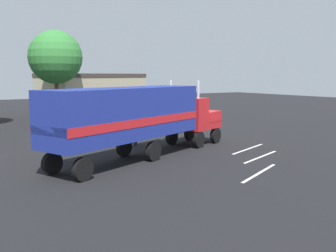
% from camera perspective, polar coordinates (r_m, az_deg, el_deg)
% --- Properties ---
extents(ground_plane, '(120.00, 120.00, 0.00)m').
position_cam_1_polar(ground_plane, '(27.78, 3.85, -2.60)').
color(ground_plane, black).
extents(lane_stripe_near, '(4.18, 1.69, 0.01)m').
position_cam_1_polar(lane_stripe_near, '(26.33, 11.60, -3.29)').
color(lane_stripe_near, silver).
rests_on(lane_stripe_near, ground_plane).
extents(lane_stripe_mid, '(4.20, 1.63, 0.01)m').
position_cam_1_polar(lane_stripe_mid, '(23.99, 13.38, -4.39)').
color(lane_stripe_mid, silver).
rests_on(lane_stripe_mid, ground_plane).
extents(lane_stripe_far, '(4.09, 1.92, 0.01)m').
position_cam_1_polar(lane_stripe_far, '(20.12, 13.18, -6.67)').
color(lane_stripe_far, silver).
rests_on(lane_stripe_far, ground_plane).
extents(semi_truck, '(14.08, 7.53, 4.50)m').
position_cam_1_polar(semi_truck, '(22.68, -4.22, 1.56)').
color(semi_truck, red).
rests_on(semi_truck, ground_plane).
extents(person_bystander, '(0.38, 0.48, 1.63)m').
position_cam_1_polar(person_bystander, '(27.21, -4.82, -0.92)').
color(person_bystander, '#2D3347').
rests_on(person_bystander, ground_plane).
extents(parked_bus, '(11.29, 5.27, 3.40)m').
position_cam_1_polar(parked_bus, '(39.31, -1.79, 3.40)').
color(parked_bus, silver).
rests_on(parked_bus, ground_plane).
extents(tree_center, '(5.85, 5.85, 9.70)m').
position_cam_1_polar(tree_center, '(45.12, -16.07, 9.60)').
color(tree_center, brown).
rests_on(tree_center, ground_plane).
extents(building_backdrop, '(16.04, 11.07, 5.01)m').
position_cam_1_polar(building_backdrop, '(53.70, -10.72, 5.06)').
color(building_backdrop, '#B7AD8C').
rests_on(building_backdrop, ground_plane).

